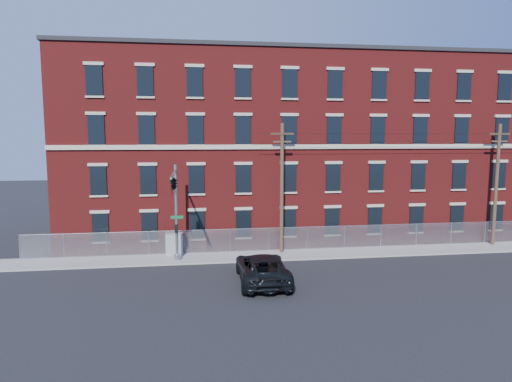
{
  "coord_description": "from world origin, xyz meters",
  "views": [
    {
      "loc": [
        -4.71,
        -28.11,
        9.16
      ],
      "look_at": [
        -0.23,
        4.0,
        5.18
      ],
      "focal_mm": 31.56,
      "sensor_mm": 36.0,
      "label": 1
    }
  ],
  "objects_px": {
    "utility_pole_near": "(282,186)",
    "pickup_truck": "(262,268)",
    "traffic_signal_mast": "(174,193)",
    "utility_cabinet": "(174,244)"
  },
  "relations": [
    {
      "from": "utility_pole_near",
      "to": "pickup_truck",
      "type": "distance_m",
      "value": 8.34
    },
    {
      "from": "pickup_truck",
      "to": "utility_cabinet",
      "type": "bearing_deg",
      "value": -49.32
    },
    {
      "from": "traffic_signal_mast",
      "to": "utility_pole_near",
      "type": "bearing_deg",
      "value": 23.14
    },
    {
      "from": "pickup_truck",
      "to": "utility_cabinet",
      "type": "relative_size",
      "value": 3.96
    },
    {
      "from": "pickup_truck",
      "to": "utility_cabinet",
      "type": "xyz_separation_m",
      "value": [
        -5.74,
        7.0,
        0.04
      ]
    },
    {
      "from": "utility_pole_near",
      "to": "pickup_truck",
      "type": "relative_size",
      "value": 1.54
    },
    {
      "from": "utility_pole_near",
      "to": "utility_cabinet",
      "type": "xyz_separation_m",
      "value": [
        -8.26,
        0.4,
        -4.4
      ]
    },
    {
      "from": "utility_pole_near",
      "to": "traffic_signal_mast",
      "type": "bearing_deg",
      "value": -156.86
    },
    {
      "from": "traffic_signal_mast",
      "to": "utility_pole_near",
      "type": "relative_size",
      "value": 0.7
    },
    {
      "from": "traffic_signal_mast",
      "to": "pickup_truck",
      "type": "distance_m",
      "value": 7.76
    }
  ]
}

